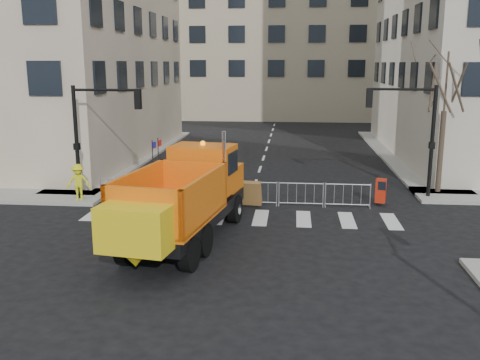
# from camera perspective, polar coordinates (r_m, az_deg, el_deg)

# --- Properties ---
(ground) EXTENTS (120.00, 120.00, 0.00)m
(ground) POSITION_cam_1_polar(r_m,az_deg,el_deg) (17.50, -1.22, -9.05)
(ground) COLOR black
(ground) RESTS_ON ground
(sidewalk_back) EXTENTS (64.00, 5.00, 0.15)m
(sidewalk_back) POSITION_cam_1_polar(r_m,az_deg,el_deg) (25.54, 1.07, -1.94)
(sidewalk_back) COLOR gray
(sidewalk_back) RESTS_ON ground
(building_far) EXTENTS (30.00, 18.00, 24.00)m
(building_far) POSITION_cam_1_polar(r_m,az_deg,el_deg) (68.43, 4.22, 17.06)
(building_far) COLOR #B7A68C
(building_far) RESTS_ON ground
(traffic_light_left) EXTENTS (0.18, 0.18, 5.40)m
(traffic_light_left) POSITION_cam_1_polar(r_m,az_deg,el_deg) (25.95, -17.02, 3.66)
(traffic_light_left) COLOR black
(traffic_light_left) RESTS_ON ground
(traffic_light_right) EXTENTS (0.18, 0.18, 5.40)m
(traffic_light_right) POSITION_cam_1_polar(r_m,az_deg,el_deg) (26.74, 19.79, 3.71)
(traffic_light_right) COLOR black
(traffic_light_right) RESTS_ON ground
(crowd_barriers) EXTENTS (12.60, 0.60, 1.10)m
(crowd_barriers) POSITION_cam_1_polar(r_m,az_deg,el_deg) (24.63, -0.83, -1.34)
(crowd_barriers) COLOR #9EA0A5
(crowd_barriers) RESTS_ON ground
(street_tree) EXTENTS (3.00, 3.00, 7.50)m
(street_tree) POSITION_cam_1_polar(r_m,az_deg,el_deg) (27.75, 20.87, 6.11)
(street_tree) COLOR #382B21
(street_tree) RESTS_ON ground
(plow_truck) EXTENTS (4.34, 10.43, 3.94)m
(plow_truck) POSITION_cam_1_polar(r_m,az_deg,el_deg) (19.14, -6.02, -1.74)
(plow_truck) COLOR black
(plow_truck) RESTS_ON ground
(cop_a) EXTENTS (0.67, 0.51, 1.66)m
(cop_a) POSITION_cam_1_polar(r_m,az_deg,el_deg) (23.96, -0.50, -1.05)
(cop_a) COLOR black
(cop_a) RESTS_ON ground
(cop_b) EXTENTS (0.80, 0.64, 1.59)m
(cop_b) POSITION_cam_1_polar(r_m,az_deg,el_deg) (24.25, -5.11, -1.01)
(cop_b) COLOR black
(cop_b) RESTS_ON ground
(cop_c) EXTENTS (1.16, 0.97, 1.86)m
(cop_c) POSITION_cam_1_polar(r_m,az_deg,el_deg) (23.16, -2.47, -1.27)
(cop_c) COLOR black
(cop_c) RESTS_ON ground
(worker) EXTENTS (1.21, 0.86, 1.70)m
(worker) POSITION_cam_1_polar(r_m,az_deg,el_deg) (25.81, -16.87, -0.22)
(worker) COLOR yellow
(worker) RESTS_ON sidewalk_back
(newspaper_box) EXTENTS (0.54, 0.51, 1.10)m
(newspaper_box) POSITION_cam_1_polar(r_m,az_deg,el_deg) (25.17, 14.79, -1.11)
(newspaper_box) COLOR #B6220E
(newspaper_box) RESTS_ON sidewalk_back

